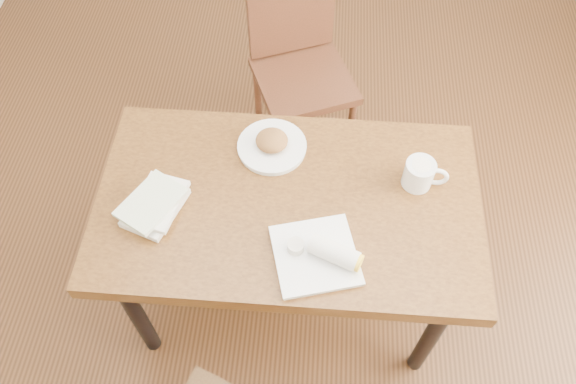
# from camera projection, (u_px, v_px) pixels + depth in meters

# --- Properties ---
(ground) EXTENTS (4.00, 5.00, 0.01)m
(ground) POSITION_uv_depth(u_px,v_px,m) (288.00, 292.00, 2.52)
(ground) COLOR #472814
(ground) RESTS_ON ground
(table) EXTENTS (1.30, 0.75, 0.75)m
(table) POSITION_uv_depth(u_px,v_px,m) (288.00, 213.00, 1.96)
(table) COLOR brown
(table) RESTS_ON ground
(chair_far) EXTENTS (0.55, 0.55, 0.95)m
(chair_far) POSITION_uv_depth(u_px,v_px,m) (298.00, 56.00, 2.57)
(chair_far) COLOR #4A2215
(chair_far) RESTS_ON ground
(plate_scone) EXTENTS (0.25, 0.25, 0.08)m
(plate_scone) POSITION_uv_depth(u_px,v_px,m) (272.00, 144.00, 1.99)
(plate_scone) COLOR white
(plate_scone) RESTS_ON table
(coffee_mug) EXTENTS (0.15, 0.10, 0.10)m
(coffee_mug) POSITION_uv_depth(u_px,v_px,m) (420.00, 174.00, 1.89)
(coffee_mug) COLOR white
(coffee_mug) RESTS_ON table
(plate_burrito) EXTENTS (0.31, 0.31, 0.09)m
(plate_burrito) POSITION_uv_depth(u_px,v_px,m) (321.00, 254.00, 1.75)
(plate_burrito) COLOR white
(plate_burrito) RESTS_ON table
(book_stack) EXTENTS (0.23, 0.26, 0.06)m
(book_stack) POSITION_uv_depth(u_px,v_px,m) (155.00, 204.00, 1.85)
(book_stack) COLOR white
(book_stack) RESTS_ON table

